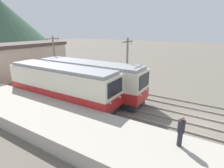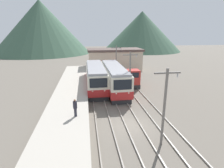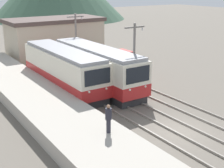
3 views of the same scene
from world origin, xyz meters
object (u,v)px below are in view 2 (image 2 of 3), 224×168
(shunting_locomotive, at_px, (129,78))
(catenary_mast_mid, at_px, (130,74))
(commuter_train_left, at_px, (96,78))
(catenary_mast_far, at_px, (116,61))
(commuter_train_center, at_px, (114,79))
(catenary_mast_near, at_px, (165,105))
(person_on_platform, at_px, (75,107))

(shunting_locomotive, distance_m, catenary_mast_mid, 6.64)
(commuter_train_left, bearing_deg, catenary_mast_far, 52.37)
(commuter_train_center, distance_m, catenary_mast_mid, 4.42)
(catenary_mast_near, bearing_deg, commuter_train_left, 105.46)
(commuter_train_left, height_order, catenary_mast_near, catenary_mast_near)
(commuter_train_center, bearing_deg, catenary_mast_far, 77.46)
(catenary_mast_far, bearing_deg, person_on_platform, -111.97)
(shunting_locomotive, xyz_separation_m, catenary_mast_mid, (-1.49, -6.07, 2.25))
(commuter_train_center, xyz_separation_m, catenary_mast_far, (1.51, 6.78, 1.69))
(commuter_train_center, relative_size, catenary_mast_mid, 2.01)
(commuter_train_left, distance_m, catenary_mast_mid, 6.82)
(commuter_train_left, relative_size, shunting_locomotive, 2.07)
(commuter_train_center, distance_m, catenary_mast_far, 7.15)
(commuter_train_left, xyz_separation_m, catenary_mast_near, (4.31, -15.58, 1.72))
(commuter_train_left, height_order, catenary_mast_mid, catenary_mast_mid)
(catenary_mast_far, bearing_deg, catenary_mast_near, -90.00)
(commuter_train_left, relative_size, catenary_mast_mid, 1.96)
(person_on_platform, bearing_deg, commuter_train_center, 62.49)
(catenary_mast_mid, bearing_deg, catenary_mast_near, -90.00)
(catenary_mast_far, bearing_deg, commuter_train_left, -127.63)
(catenary_mast_near, xyz_separation_m, person_on_platform, (-6.95, 3.95, -1.46))
(commuter_train_center, height_order, shunting_locomotive, commuter_train_center)
(commuter_train_left, height_order, shunting_locomotive, commuter_train_left)
(commuter_train_left, relative_size, catenary_mast_far, 1.96)
(catenary_mast_mid, bearing_deg, person_on_platform, -136.30)
(commuter_train_center, height_order, catenary_mast_near, catenary_mast_near)
(shunting_locomotive, xyz_separation_m, catenary_mast_near, (-1.49, -16.65, 2.25))
(shunting_locomotive, distance_m, catenary_mast_near, 16.87)
(commuter_train_left, xyz_separation_m, person_on_platform, (-2.64, -11.63, 0.26))
(shunting_locomotive, distance_m, person_on_platform, 15.27)
(catenary_mast_mid, relative_size, person_on_platform, 3.61)
(catenary_mast_near, bearing_deg, catenary_mast_far, 90.00)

